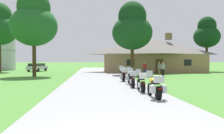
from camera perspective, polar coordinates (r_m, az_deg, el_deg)
name	(u,v)px	position (r m, az deg, el deg)	size (l,w,h in m)	color
ground_plane	(100,79)	(25.10, -2.72, -2.78)	(500.00, 500.00, 0.00)	#42752D
asphalt_driveway	(101,80)	(23.10, -2.53, -3.08)	(6.40, 80.00, 0.06)	gray
motorcycle_yellow_nearest_to_camera	(155,87)	(11.95, 10.12, -4.64)	(0.74, 2.08, 1.30)	black
motorcycle_black_second_in_row	(141,82)	(14.49, 6.85, -3.50)	(0.66, 2.08, 1.30)	black
motorcycle_blue_third_in_row	(132,79)	(16.91, 4.77, -2.78)	(0.66, 2.08, 1.30)	black
motorcycle_orange_fourth_in_row	(130,77)	(19.30, 4.18, -2.27)	(0.79, 2.08, 1.30)	black
motorcycle_white_fifth_in_row	(123,75)	(21.60, 2.70, -1.87)	(0.80, 2.08, 1.30)	black
motorcycle_silver_farthest_in_row	(123,73)	(24.06, 2.54, -1.49)	(0.66, 2.08, 1.30)	black
stone_lodge	(152,55)	(40.28, 9.37, 2.84)	(16.14, 9.09, 6.38)	#896B4C
bystander_red_shirt_near_lodge	(145,68)	(32.57, 7.68, -0.14)	(0.51, 0.34, 1.69)	navy
bystander_gray_shirt_beside_signpost	(159,68)	(32.89, 10.99, -0.13)	(0.33, 0.52, 1.69)	#75664C
bystander_gray_shirt_by_tree	(163,68)	(29.85, 11.84, -0.31)	(0.53, 0.32, 1.69)	black
tree_right_of_lodge	(207,34)	(45.61, 21.33, 7.27)	(4.49, 4.49, 9.50)	#422D19
tree_left_near	(34,21)	(30.50, -17.82, 10.28)	(5.48, 5.48, 10.17)	#422D19
tree_by_lodge_front	(132,28)	(32.19, 4.77, 9.11)	(5.24, 5.24, 9.58)	#422D19
metal_silo_distant	(5,48)	(52.55, -23.77, 4.09)	(3.99, 3.99, 8.69)	#B2B7BC
parked_silver_suv_far_left	(37,67)	(44.03, -17.15, 0.01)	(2.90, 4.91, 1.40)	#ADAFB7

